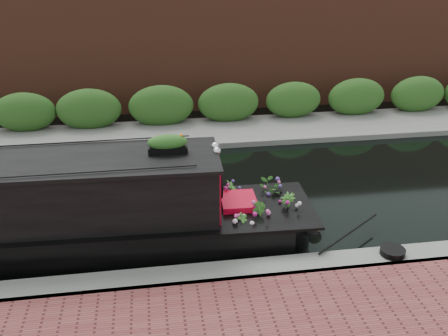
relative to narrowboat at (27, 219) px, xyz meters
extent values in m
plane|color=black|center=(2.84, 1.75, -0.76)|extent=(80.00, 80.00, 0.00)
cube|color=slate|center=(2.84, -1.55, -0.76)|extent=(40.00, 0.60, 0.50)
cube|color=slate|center=(2.84, 5.95, -0.76)|extent=(40.00, 2.40, 0.34)
cube|color=#29551C|center=(2.84, 6.85, -0.76)|extent=(40.00, 1.10, 2.80)
cube|color=brown|center=(2.84, 8.95, -0.76)|extent=(40.00, 1.00, 8.00)
cube|color=red|center=(3.72, 0.00, 0.53)|extent=(0.11, 1.58, 1.22)
cube|color=black|center=(2.51, -0.81, 0.60)|extent=(0.81, 0.05, 0.50)
cube|color=red|center=(4.19, 0.00, -0.12)|extent=(0.75, 0.84, 0.45)
sphere|color=silver|center=(3.73, -0.13, 1.24)|extent=(0.16, 0.16, 0.16)
sphere|color=silver|center=(3.73, 0.13, 1.24)|extent=(0.16, 0.16, 0.16)
cube|color=black|center=(2.79, 0.00, 1.28)|extent=(0.75, 0.26, 0.13)
ellipsoid|color=orange|center=(2.79, 0.00, 1.45)|extent=(0.82, 0.26, 0.22)
imported|color=#2E6521|center=(4.15, -0.67, -0.11)|extent=(0.31, 0.29, 0.48)
imported|color=#2E6521|center=(4.50, -0.52, -0.06)|extent=(0.37, 0.40, 0.58)
imported|color=#2E6521|center=(4.99, 0.44, -0.06)|extent=(0.56, 0.49, 0.59)
imported|color=#2E6521|center=(5.15, -0.27, -0.04)|extent=(0.46, 0.46, 0.62)
imported|color=#2E6521|center=(4.12, 0.54, -0.05)|extent=(0.31, 0.37, 0.60)
cylinder|color=brown|center=(5.84, 0.00, -0.61)|extent=(0.29, 0.37, 0.29)
cylinder|color=black|center=(6.89, -1.53, -0.45)|extent=(0.47, 0.47, 0.12)
camera|label=1|loc=(2.52, -8.88, 4.95)|focal=40.00mm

